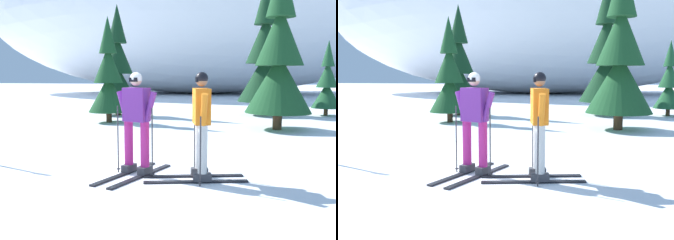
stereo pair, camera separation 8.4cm
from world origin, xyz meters
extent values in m
plane|color=white|center=(0.00, 0.00, 0.00)|extent=(120.00, 120.00, 0.00)
cube|color=black|center=(0.92, -0.15, 0.01)|extent=(0.70, 1.66, 0.03)
cube|color=black|center=(0.61, -0.03, 0.01)|extent=(0.70, 1.66, 0.03)
cube|color=#38383D|center=(0.96, -0.05, 0.09)|extent=(0.23, 0.31, 0.12)
cube|color=#38383D|center=(0.65, 0.06, 0.09)|extent=(0.23, 0.31, 0.12)
cylinder|color=#B7237A|center=(0.96, -0.05, 0.53)|extent=(0.15, 0.15, 0.76)
cylinder|color=#B7237A|center=(0.65, 0.06, 0.53)|extent=(0.15, 0.15, 0.76)
cube|color=#6B2889|center=(0.80, 0.01, 1.19)|extent=(0.48, 0.37, 0.56)
cylinder|color=#6B2889|center=(1.04, -0.08, 1.12)|extent=(0.29, 0.19, 0.58)
cylinder|color=#6B2889|center=(0.56, 0.10, 1.12)|extent=(0.29, 0.19, 0.58)
sphere|color=beige|center=(0.80, 0.01, 1.59)|extent=(0.19, 0.19, 0.19)
sphere|color=white|center=(0.80, 0.01, 1.62)|extent=(0.21, 0.21, 0.21)
cube|color=black|center=(0.77, -0.07, 1.60)|extent=(0.15, 0.09, 0.07)
cylinder|color=#2D2D33|center=(1.11, -0.17, 0.58)|extent=(0.02, 0.02, 1.15)
cylinder|color=#2D2D33|center=(1.11, -0.17, 0.06)|extent=(0.07, 0.07, 0.01)
cylinder|color=#2D2D33|center=(0.45, 0.07, 0.58)|extent=(0.02, 0.02, 1.15)
cylinder|color=#2D2D33|center=(0.45, 0.07, 0.06)|extent=(0.07, 0.07, 0.01)
cube|color=black|center=(1.84, -0.35, 0.01)|extent=(1.63, 0.46, 0.03)
cube|color=black|center=(1.77, -0.01, 0.01)|extent=(1.63, 0.46, 0.03)
cube|color=#38383D|center=(1.94, -0.32, 0.09)|extent=(0.30, 0.20, 0.12)
cube|color=#38383D|center=(1.87, 0.01, 0.09)|extent=(0.30, 0.20, 0.12)
cylinder|color=silver|center=(1.94, -0.32, 0.53)|extent=(0.15, 0.15, 0.76)
cylinder|color=silver|center=(1.87, 0.01, 0.53)|extent=(0.15, 0.15, 0.76)
cube|color=orange|center=(1.90, -0.16, 1.19)|extent=(0.33, 0.48, 0.56)
cylinder|color=orange|center=(1.96, -0.42, 1.13)|extent=(0.16, 0.29, 0.58)
cylinder|color=orange|center=(1.84, 0.10, 1.13)|extent=(0.16, 0.29, 0.58)
sphere|color=#A37556|center=(1.90, -0.16, 1.60)|extent=(0.19, 0.19, 0.19)
sphere|color=black|center=(1.90, -0.16, 1.63)|extent=(0.21, 0.21, 0.21)
cube|color=black|center=(1.83, -0.17, 1.61)|extent=(0.07, 0.15, 0.07)
cylinder|color=#2D2D33|center=(1.93, -0.52, 0.53)|extent=(0.02, 0.02, 1.07)
cylinder|color=#2D2D33|center=(1.93, -0.52, 0.06)|extent=(0.07, 0.07, 0.01)
cylinder|color=#2D2D33|center=(1.77, 0.18, 0.53)|extent=(0.02, 0.02, 1.07)
cylinder|color=#2D2D33|center=(1.77, 0.18, 0.06)|extent=(0.07, 0.07, 0.01)
cylinder|color=#47301E|center=(-2.37, 9.19, 0.31)|extent=(0.24, 0.24, 0.61)
cone|color=#14381E|center=(-2.37, 9.19, 1.24)|extent=(1.75, 1.75, 1.57)
cone|color=#14381E|center=(-2.37, 9.19, 2.49)|extent=(1.26, 1.26, 1.57)
cone|color=#14381E|center=(-2.37, 9.19, 3.74)|extent=(0.77, 0.77, 1.57)
cylinder|color=#47301E|center=(-1.96, 6.76, 0.25)|extent=(0.20, 0.20, 0.50)
cone|color=#194723|center=(-1.96, 6.76, 1.01)|extent=(1.43, 1.43, 1.28)
cone|color=#194723|center=(-1.96, 6.76, 2.03)|extent=(1.03, 1.03, 1.28)
cone|color=#194723|center=(-1.96, 6.76, 3.05)|extent=(0.63, 0.63, 1.28)
cylinder|color=#47301E|center=(3.62, 10.14, 0.38)|extent=(0.31, 0.31, 0.77)
cone|color=#14381E|center=(3.62, 10.14, 1.55)|extent=(2.19, 2.19, 1.96)
cone|color=#14381E|center=(3.62, 10.14, 3.12)|extent=(1.57, 1.57, 1.96)
cylinder|color=#47301E|center=(3.72, 5.91, 0.35)|extent=(0.28, 0.28, 0.70)
cone|color=#194723|center=(3.72, 5.91, 1.42)|extent=(2.00, 2.00, 1.79)
cone|color=#194723|center=(3.72, 5.91, 2.85)|extent=(1.44, 1.44, 1.79)
cylinder|color=#47301E|center=(6.13, 10.40, 0.21)|extent=(0.17, 0.17, 0.41)
cone|color=#1E512D|center=(6.13, 10.40, 0.84)|extent=(1.18, 1.18, 1.06)
cone|color=#1E512D|center=(6.13, 10.40, 1.69)|extent=(0.85, 0.85, 1.06)
cone|color=#1E512D|center=(6.13, 10.40, 2.54)|extent=(0.52, 0.52, 1.06)
ellipsoid|color=white|center=(-0.54, 28.28, 7.86)|extent=(40.15, 19.55, 15.72)
camera|label=1|loc=(2.42, -6.19, 1.69)|focal=41.00mm
camera|label=2|loc=(2.50, -6.17, 1.69)|focal=41.00mm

